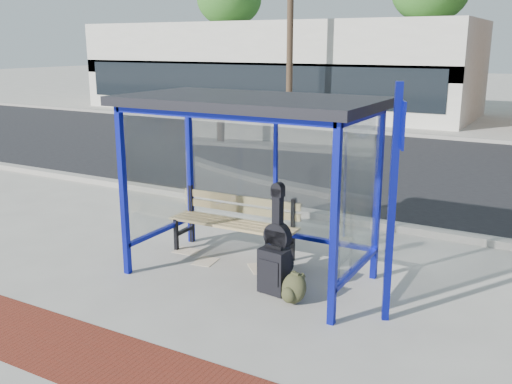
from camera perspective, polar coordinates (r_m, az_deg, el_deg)
The scene contains 17 objects.
ground at distance 7.86m, azimuth -0.67°, elevation -8.32°, with size 120.00×120.00×0.00m, color #B2ADA0.
brick_paver_strip at distance 6.00m, azimuth -13.74°, elevation -16.51°, with size 60.00×1.00×0.01m, color maroon.
curb_near at distance 10.31m, azimuth 7.44°, elevation -2.46°, with size 60.00×0.25×0.12m, color gray.
street_asphalt at distance 15.04m, azimuth 14.79°, elevation 2.37°, with size 60.00×10.00×0.00m, color black.
curb_far at distance 19.93m, azimuth 18.63°, elevation 5.18°, with size 60.00×0.25×0.12m, color gray.
far_sidewalk at distance 21.79m, azimuth 19.60°, elevation 5.69°, with size 60.00×4.00×0.01m, color #B2ADA0.
bus_shelter at distance 7.37m, azimuth -0.44°, elevation 6.86°, with size 3.30×1.80×2.42m.
storefront_white at distance 27.37m, azimuth 1.92°, elevation 12.37°, with size 18.00×6.04×4.00m.
utility_pole_west at distance 21.92m, azimuth 3.45°, elevation 17.31°, with size 1.60×0.24×8.00m.
bench at distance 8.47m, azimuth -2.11°, elevation -2.83°, with size 1.99×0.54×0.93m.
guitar_bag at distance 7.66m, azimuth 2.16°, elevation -5.33°, with size 0.46×0.18×1.24m.
suitcase at distance 7.23m, azimuth 1.78°, elevation -7.91°, with size 0.39×0.28×0.64m.
backpack at distance 7.02m, azimuth 3.75°, elevation -9.65°, with size 0.36×0.34×0.39m.
sign_post at distance 6.34m, azimuth 13.60°, elevation 0.03°, with size 0.18×0.32×2.69m.
newspaper_a at distance 8.79m, azimuth -6.95°, elevation -5.88°, with size 0.36×0.29×0.01m, color white.
newspaper_b at distance 8.36m, azimuth -5.07°, elevation -6.93°, with size 0.36×0.29×0.01m, color white.
newspaper_c at distance 8.09m, azimuth 0.62°, elevation -7.62°, with size 0.42×0.33×0.01m, color white.
Camera 1 is at (3.63, -6.27, 3.06)m, focal length 40.00 mm.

